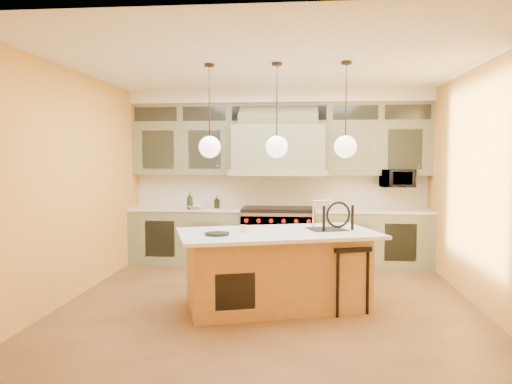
# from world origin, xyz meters

# --- Properties ---
(floor) EXTENTS (5.00, 5.00, 0.00)m
(floor) POSITION_xyz_m (0.00, 0.00, 0.00)
(floor) COLOR brown
(floor) RESTS_ON ground
(ceiling) EXTENTS (5.00, 5.00, 0.00)m
(ceiling) POSITION_xyz_m (0.00, 0.00, 2.90)
(ceiling) COLOR white
(ceiling) RESTS_ON wall_back
(wall_back) EXTENTS (5.00, 0.00, 5.00)m
(wall_back) POSITION_xyz_m (0.00, 2.50, 1.45)
(wall_back) COLOR gold
(wall_back) RESTS_ON ground
(wall_front) EXTENTS (5.00, 0.00, 5.00)m
(wall_front) POSITION_xyz_m (0.00, -2.50, 1.45)
(wall_front) COLOR gold
(wall_front) RESTS_ON ground
(wall_left) EXTENTS (0.00, 5.00, 5.00)m
(wall_left) POSITION_xyz_m (-2.50, 0.00, 1.45)
(wall_left) COLOR gold
(wall_left) RESTS_ON ground
(wall_right) EXTENTS (0.00, 5.00, 5.00)m
(wall_right) POSITION_xyz_m (2.50, 0.00, 1.45)
(wall_right) COLOR gold
(wall_right) RESTS_ON ground
(back_cabinetry) EXTENTS (5.00, 0.77, 2.90)m
(back_cabinetry) POSITION_xyz_m (0.00, 2.23, 1.43)
(back_cabinetry) COLOR #757A5B
(back_cabinetry) RESTS_ON floor
(range) EXTENTS (1.20, 0.74, 0.96)m
(range) POSITION_xyz_m (0.00, 2.14, 0.49)
(range) COLOR silver
(range) RESTS_ON floor
(kitchen_island) EXTENTS (2.57, 1.88, 1.35)m
(kitchen_island) POSITION_xyz_m (0.10, -0.25, 0.47)
(kitchen_island) COLOR #A8693B
(kitchen_island) RESTS_ON floor
(counter_stool) EXTENTS (0.58, 0.58, 1.27)m
(counter_stool) POSITION_xyz_m (0.89, -0.30, 0.73)
(counter_stool) COLOR black
(counter_stool) RESTS_ON floor
(microwave) EXTENTS (0.54, 0.37, 0.30)m
(microwave) POSITION_xyz_m (1.95, 2.25, 1.45)
(microwave) COLOR black
(microwave) RESTS_ON back_cabinetry
(oil_bottle_a) EXTENTS (0.12, 0.12, 0.28)m
(oil_bottle_a) POSITION_xyz_m (-1.45, 1.92, 1.08)
(oil_bottle_a) COLOR #183314
(oil_bottle_a) RESTS_ON back_cabinetry
(oil_bottle_b) EXTENTS (0.11, 0.11, 0.21)m
(oil_bottle_b) POSITION_xyz_m (-1.04, 2.15, 1.05)
(oil_bottle_b) COLOR black
(oil_bottle_b) RESTS_ON back_cabinetry
(fruit_bowl) EXTENTS (0.29, 0.29, 0.06)m
(fruit_bowl) POSITION_xyz_m (-1.35, 1.92, 0.97)
(fruit_bowl) COLOR white
(fruit_bowl) RESTS_ON back_cabinetry
(cup) EXTENTS (0.10, 0.10, 0.09)m
(cup) POSITION_xyz_m (-0.28, -0.41, 0.96)
(cup) COLOR silver
(cup) RESTS_ON kitchen_island
(pendant_left) EXTENTS (0.26, 0.26, 1.11)m
(pendant_left) POSITION_xyz_m (-0.71, -0.25, 1.95)
(pendant_left) COLOR #2D2319
(pendant_left) RESTS_ON ceiling
(pendant_center) EXTENTS (0.26, 0.26, 1.11)m
(pendant_center) POSITION_xyz_m (0.09, -0.25, 1.95)
(pendant_center) COLOR #2D2319
(pendant_center) RESTS_ON ceiling
(pendant_right) EXTENTS (0.26, 0.26, 1.11)m
(pendant_right) POSITION_xyz_m (0.89, -0.25, 1.95)
(pendant_right) COLOR #2D2319
(pendant_right) RESTS_ON ceiling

